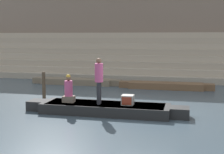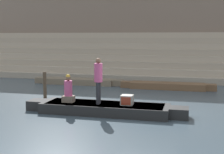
% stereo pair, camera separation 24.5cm
% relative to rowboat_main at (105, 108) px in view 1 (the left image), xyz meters
% --- Properties ---
extents(ground_plane, '(120.00, 120.00, 0.00)m').
position_rel_rowboat_main_xyz_m(ground_plane, '(1.55, 0.53, -0.21)').
color(ground_plane, '#3D4C56').
extents(ghat_steps, '(36.00, 4.85, 3.33)m').
position_rel_rowboat_main_xyz_m(ghat_steps, '(1.55, 11.75, 0.97)').
color(ghat_steps, tan).
rests_on(ghat_steps, ground).
extents(back_wall, '(34.20, 1.28, 9.71)m').
position_rel_rowboat_main_xyz_m(back_wall, '(1.55, 14.07, 4.61)').
color(back_wall, '#7F6B5B').
rests_on(back_wall, ground).
extents(rowboat_main, '(6.44, 1.50, 0.40)m').
position_rel_rowboat_main_xyz_m(rowboat_main, '(0.00, 0.00, 0.00)').
color(rowboat_main, black).
rests_on(rowboat_main, ground).
extents(person_standing, '(0.32, 0.32, 1.79)m').
position_rel_rowboat_main_xyz_m(person_standing, '(-0.21, -0.10, 1.22)').
color(person_standing, '#28282D').
rests_on(person_standing, rowboat_main).
extents(person_rowing, '(0.45, 0.35, 1.13)m').
position_rel_rowboat_main_xyz_m(person_rowing, '(-1.48, -0.07, 0.65)').
color(person_rowing, '#756656').
rests_on(person_rowing, rowboat_main).
extents(tv_set, '(0.45, 0.45, 0.38)m').
position_rel_rowboat_main_xyz_m(tv_set, '(0.90, -0.00, 0.37)').
color(tv_set, '#9E998E').
rests_on(tv_set, rowboat_main).
extents(moored_boat_shore, '(5.82, 1.04, 0.36)m').
position_rel_rowboat_main_xyz_m(moored_boat_shore, '(-3.68, 6.96, -0.02)').
color(moored_boat_shore, '#756651').
rests_on(moored_boat_shore, ground).
extents(moored_boat_distant, '(5.43, 1.04, 0.36)m').
position_rel_rowboat_main_xyz_m(moored_boat_distant, '(1.95, 6.52, -0.02)').
color(moored_boat_distant, brown).
rests_on(moored_boat_distant, ground).
extents(mooring_post, '(0.17, 0.17, 1.30)m').
position_rel_rowboat_main_xyz_m(mooring_post, '(-3.68, 2.29, 0.44)').
color(mooring_post, '#473828').
rests_on(mooring_post, ground).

